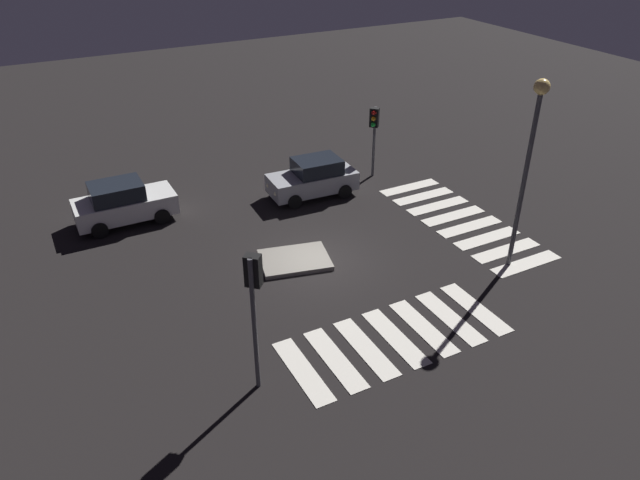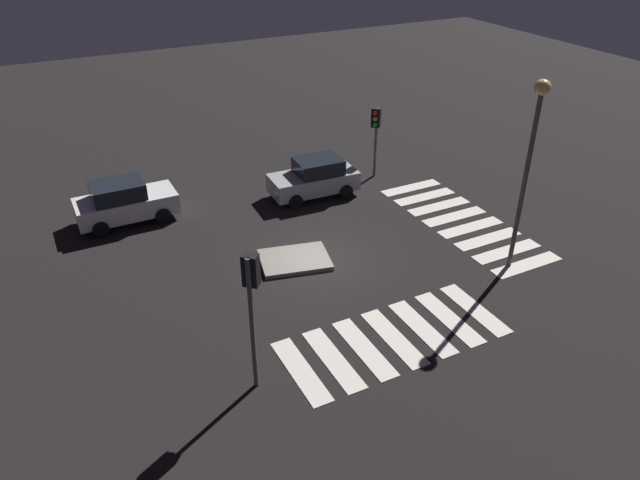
{
  "view_description": "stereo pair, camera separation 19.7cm",
  "coord_description": "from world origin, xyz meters",
  "px_view_note": "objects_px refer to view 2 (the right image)",
  "views": [
    {
      "loc": [
        -9.48,
        -17.98,
        12.92
      ],
      "look_at": [
        0.0,
        0.0,
        1.0
      ],
      "focal_mm": 33.54,
      "sensor_mm": 36.0,
      "label": 1
    },
    {
      "loc": [
        -9.31,
        -18.08,
        12.92
      ],
      "look_at": [
        0.0,
        0.0,
        1.0
      ],
      "focal_mm": 33.54,
      "sensor_mm": 36.0,
      "label": 2
    }
  ],
  "objects_px": {
    "street_lamp": "(532,145)",
    "traffic_light_south": "(252,290)",
    "traffic_island": "(295,260)",
    "car_white": "(125,202)",
    "traffic_light_north": "(376,125)",
    "car_silver": "(315,178)"
  },
  "relations": [
    {
      "from": "traffic_island",
      "to": "traffic_light_south",
      "type": "distance_m",
      "value": 7.64
    },
    {
      "from": "traffic_light_south",
      "to": "car_silver",
      "type": "bearing_deg",
      "value": 8.25
    },
    {
      "from": "traffic_island",
      "to": "car_silver",
      "type": "xyz_separation_m",
      "value": [
        3.46,
        5.07,
        0.83
      ]
    },
    {
      "from": "street_lamp",
      "to": "traffic_island",
      "type": "bearing_deg",
      "value": 150.96
    },
    {
      "from": "traffic_island",
      "to": "car_silver",
      "type": "height_order",
      "value": "car_silver"
    },
    {
      "from": "car_silver",
      "to": "traffic_light_south",
      "type": "relative_size",
      "value": 0.97
    },
    {
      "from": "traffic_light_north",
      "to": "traffic_light_south",
      "type": "bearing_deg",
      "value": 1.45
    },
    {
      "from": "traffic_island",
      "to": "traffic_light_south",
      "type": "height_order",
      "value": "traffic_light_south"
    },
    {
      "from": "street_lamp",
      "to": "traffic_light_south",
      "type": "bearing_deg",
      "value": -172.45
    },
    {
      "from": "traffic_light_south",
      "to": "street_lamp",
      "type": "bearing_deg",
      "value": -39.78
    },
    {
      "from": "car_silver",
      "to": "traffic_light_south",
      "type": "bearing_deg",
      "value": 58.42
    },
    {
      "from": "car_silver",
      "to": "traffic_light_south",
      "type": "height_order",
      "value": "traffic_light_south"
    },
    {
      "from": "traffic_light_south",
      "to": "street_lamp",
      "type": "height_order",
      "value": "street_lamp"
    },
    {
      "from": "car_white",
      "to": "street_lamp",
      "type": "xyz_separation_m",
      "value": [
        12.74,
        -10.75,
        4.15
      ]
    },
    {
      "from": "traffic_island",
      "to": "car_white",
      "type": "distance_m",
      "value": 8.48
    },
    {
      "from": "traffic_light_south",
      "to": "traffic_light_north",
      "type": "xyz_separation_m",
      "value": [
        11.05,
        11.26,
        -0.62
      ]
    },
    {
      "from": "car_silver",
      "to": "traffic_light_north",
      "type": "distance_m",
      "value": 4.18
    },
    {
      "from": "car_silver",
      "to": "traffic_island",
      "type": "bearing_deg",
      "value": 58.54
    },
    {
      "from": "car_white",
      "to": "traffic_light_south",
      "type": "height_order",
      "value": "traffic_light_south"
    },
    {
      "from": "traffic_light_south",
      "to": "car_white",
      "type": "bearing_deg",
      "value": 49.01
    },
    {
      "from": "traffic_light_north",
      "to": "car_silver",
      "type": "bearing_deg",
      "value": -35.98
    },
    {
      "from": "street_lamp",
      "to": "traffic_light_north",
      "type": "bearing_deg",
      "value": 91.94
    }
  ]
}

